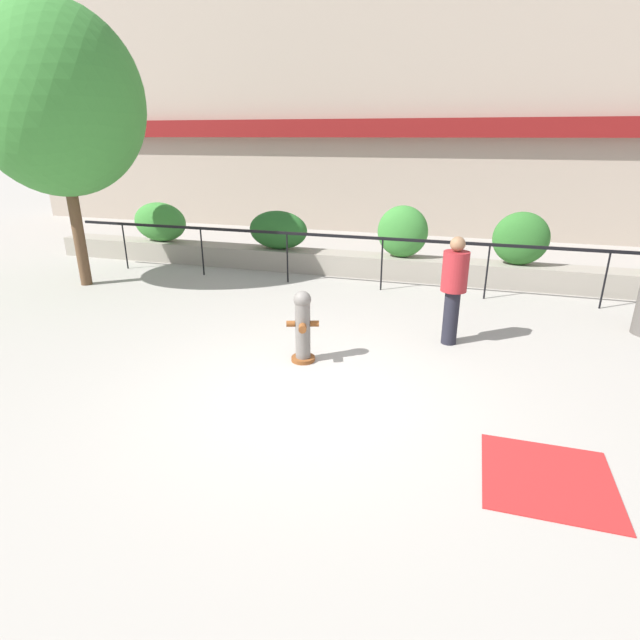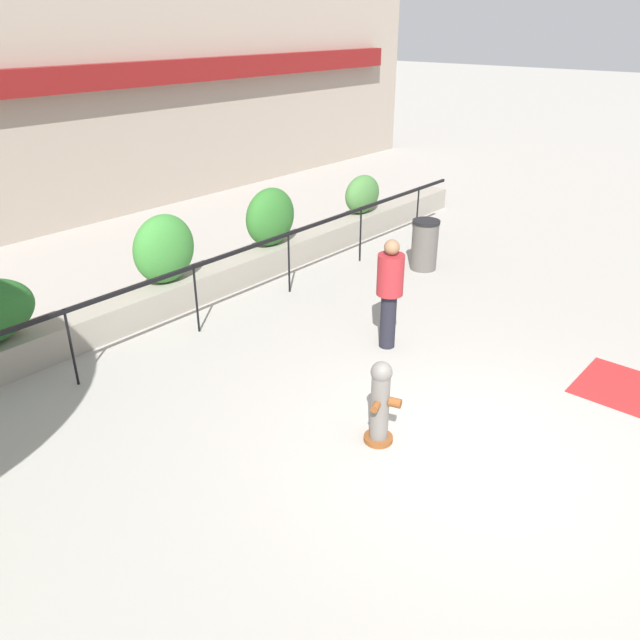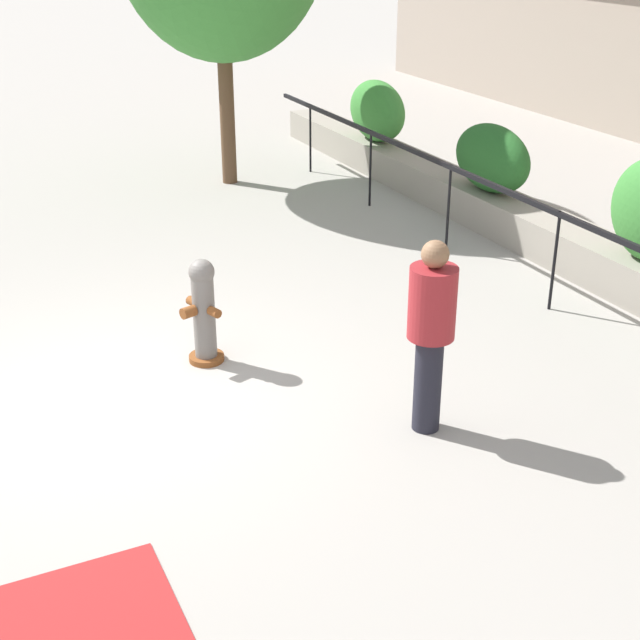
{
  "view_description": "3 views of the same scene",
  "coord_description": "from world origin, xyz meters",
  "px_view_note": "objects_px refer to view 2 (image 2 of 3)",
  "views": [
    {
      "loc": [
        1.72,
        -5.41,
        3.16
      ],
      "look_at": [
        -0.31,
        1.35,
        0.53
      ],
      "focal_mm": 28.0,
      "sensor_mm": 36.0,
      "label": 1
    },
    {
      "loc": [
        -5.56,
        -2.48,
        4.6
      ],
      "look_at": [
        0.2,
        2.48,
        0.9
      ],
      "focal_mm": 35.0,
      "sensor_mm": 36.0,
      "label": 2
    },
    {
      "loc": [
        7.2,
        -1.39,
        4.12
      ],
      "look_at": [
        0.18,
        1.94,
        0.53
      ],
      "focal_mm": 50.0,
      "sensor_mm": 36.0,
      "label": 3
    }
  ],
  "objects_px": {
    "pedestrian": "(390,287)",
    "hedge_bush_4": "(362,194)",
    "fire_hydrant": "(380,402)",
    "hedge_bush_2": "(164,249)",
    "trash_bin": "(425,245)",
    "hedge_bush_3": "(270,217)"
  },
  "relations": [
    {
      "from": "hedge_bush_2",
      "to": "hedge_bush_4",
      "type": "bearing_deg",
      "value": 0.0
    },
    {
      "from": "pedestrian",
      "to": "trash_bin",
      "type": "height_order",
      "value": "pedestrian"
    },
    {
      "from": "hedge_bush_2",
      "to": "pedestrian",
      "type": "distance_m",
      "value": 3.93
    },
    {
      "from": "pedestrian",
      "to": "fire_hydrant",
      "type": "bearing_deg",
      "value": -147.1
    },
    {
      "from": "fire_hydrant",
      "to": "pedestrian",
      "type": "distance_m",
      "value": 2.46
    },
    {
      "from": "fire_hydrant",
      "to": "pedestrian",
      "type": "height_order",
      "value": "pedestrian"
    },
    {
      "from": "hedge_bush_3",
      "to": "fire_hydrant",
      "type": "height_order",
      "value": "hedge_bush_3"
    },
    {
      "from": "hedge_bush_4",
      "to": "fire_hydrant",
      "type": "height_order",
      "value": "hedge_bush_4"
    },
    {
      "from": "hedge_bush_2",
      "to": "pedestrian",
      "type": "height_order",
      "value": "pedestrian"
    },
    {
      "from": "hedge_bush_4",
      "to": "trash_bin",
      "type": "height_order",
      "value": "hedge_bush_4"
    },
    {
      "from": "hedge_bush_4",
      "to": "pedestrian",
      "type": "relative_size",
      "value": 0.61
    },
    {
      "from": "hedge_bush_3",
      "to": "pedestrian",
      "type": "xyz_separation_m",
      "value": [
        -1.22,
        -3.7,
        -0.08
      ]
    },
    {
      "from": "hedge_bush_3",
      "to": "trash_bin",
      "type": "relative_size",
      "value": 1.16
    },
    {
      "from": "hedge_bush_2",
      "to": "hedge_bush_3",
      "type": "xyz_separation_m",
      "value": [
        2.53,
        0.0,
        -0.02
      ]
    },
    {
      "from": "trash_bin",
      "to": "hedge_bush_2",
      "type": "bearing_deg",
      "value": 152.58
    },
    {
      "from": "hedge_bush_4",
      "to": "trash_bin",
      "type": "relative_size",
      "value": 1.04
    },
    {
      "from": "hedge_bush_2",
      "to": "fire_hydrant",
      "type": "xyz_separation_m",
      "value": [
        -0.72,
        -5.02,
        -0.54
      ]
    },
    {
      "from": "hedge_bush_2",
      "to": "pedestrian",
      "type": "bearing_deg",
      "value": -70.5
    },
    {
      "from": "hedge_bush_2",
      "to": "hedge_bush_3",
      "type": "bearing_deg",
      "value": 0.0
    },
    {
      "from": "fire_hydrant",
      "to": "pedestrian",
      "type": "bearing_deg",
      "value": 32.9
    },
    {
      "from": "pedestrian",
      "to": "hedge_bush_4",
      "type": "bearing_deg",
      "value": 41.36
    },
    {
      "from": "hedge_bush_2",
      "to": "fire_hydrant",
      "type": "bearing_deg",
      "value": -98.2
    }
  ]
}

